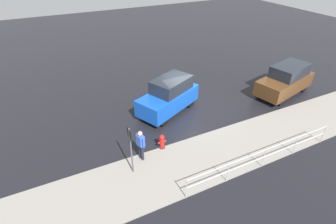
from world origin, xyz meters
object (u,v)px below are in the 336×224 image
object	(u,v)px
moving_hatchback	(169,96)
parked_sedan	(286,80)
fire_hydrant	(162,142)
pedestrian	(141,143)
sign_post	(131,145)

from	to	relation	value
moving_hatchback	parked_sedan	bearing A→B (deg)	169.58
parked_sedan	fire_hydrant	distance (m)	9.84
pedestrian	sign_post	size ratio (longest dim) A/B	0.68
fire_hydrant	pedestrian	size ratio (longest dim) A/B	0.50
moving_hatchback	sign_post	bearing A→B (deg)	46.32
fire_hydrant	pedestrian	world-z (taller)	pedestrian
fire_hydrant	sign_post	distance (m)	2.36
fire_hydrant	pedestrian	xyz separation A→B (m)	(1.19, 0.29, 0.56)
fire_hydrant	sign_post	world-z (taller)	sign_post
parked_sedan	pedestrian	size ratio (longest dim) A/B	2.83
moving_hatchback	pedestrian	size ratio (longest dim) A/B	2.63
pedestrian	sign_post	world-z (taller)	sign_post
parked_sedan	pedestrian	xyz separation A→B (m)	(10.90, 1.79, -0.04)
moving_hatchback	pedestrian	distance (m)	4.44
moving_hatchback	fire_hydrant	distance (m)	3.54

